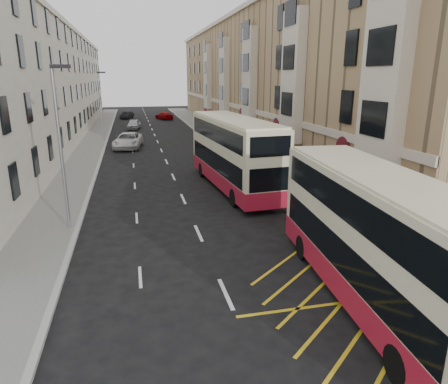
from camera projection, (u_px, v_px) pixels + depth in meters
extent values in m
plane|color=black|center=(260.00, 369.00, 10.76)|extent=(200.00, 200.00, 0.00)
cube|color=slate|center=(244.00, 153.00, 40.54)|extent=(4.00, 120.00, 0.15)
cube|color=slate|center=(84.00, 160.00, 37.19)|extent=(3.00, 120.00, 0.15)
cube|color=#9C9C97|center=(225.00, 154.00, 40.11)|extent=(0.25, 120.00, 0.15)
cube|color=#9C9C97|center=(101.00, 160.00, 37.52)|extent=(0.25, 120.00, 0.15)
cube|color=tan|center=(263.00, 77.00, 54.48)|extent=(10.00, 79.00, 15.00)
cube|color=beige|center=(227.00, 104.00, 54.37)|extent=(0.18, 79.00, 0.50)
cube|color=beige|center=(227.00, 17.00, 51.29)|extent=(0.40, 79.00, 0.50)
cube|color=beige|center=(385.00, 79.00, 20.11)|extent=(0.80, 3.20, 10.00)
cube|color=beige|center=(293.00, 78.00, 31.34)|extent=(0.80, 3.20, 10.00)
cube|color=beige|center=(249.00, 77.00, 42.57)|extent=(0.80, 3.20, 10.00)
cube|color=beige|center=(224.00, 77.00, 53.80)|extent=(0.80, 3.20, 10.00)
cube|color=beige|center=(208.00, 77.00, 65.02)|extent=(0.80, 3.20, 10.00)
cube|color=#55111D|center=(341.00, 172.00, 25.54)|extent=(0.20, 1.60, 3.00)
cube|color=#55111D|center=(276.00, 143.00, 36.77)|extent=(0.20, 1.60, 3.00)
cube|color=#55111D|center=(241.00, 127.00, 47.99)|extent=(0.20, 1.60, 3.00)
cube|color=#55111D|center=(220.00, 118.00, 59.22)|extent=(0.20, 1.60, 3.00)
cube|color=#55111D|center=(205.00, 111.00, 70.45)|extent=(0.20, 1.60, 3.00)
cube|color=beige|center=(40.00, 86.00, 48.60)|extent=(9.00, 79.00, 13.00)
cube|color=beige|center=(74.00, 29.00, 47.77)|extent=(0.30, 79.00, 0.50)
cylinder|color=red|center=(405.00, 279.00, 14.27)|extent=(0.06, 0.06, 1.00)
cylinder|color=red|center=(356.00, 243.00, 17.31)|extent=(0.06, 0.06, 1.00)
cylinder|color=red|center=(322.00, 218.00, 20.35)|extent=(0.06, 0.06, 1.00)
cube|color=red|center=(357.00, 233.00, 17.18)|extent=(0.05, 6.50, 0.06)
cube|color=red|center=(357.00, 242.00, 17.30)|extent=(0.05, 6.50, 0.06)
cylinder|color=gray|center=(61.00, 150.00, 19.45)|extent=(0.16, 0.16, 8.00)
cube|color=black|center=(60.00, 66.00, 18.45)|extent=(0.90, 0.18, 0.18)
cylinder|color=gray|center=(101.00, 106.00, 47.52)|extent=(0.16, 0.16, 8.00)
cube|color=black|center=(101.00, 72.00, 46.52)|extent=(0.90, 0.18, 0.18)
cube|color=beige|center=(377.00, 238.00, 13.31)|extent=(3.55, 11.69, 4.13)
cube|color=#A6152C|center=(372.00, 280.00, 13.76)|extent=(3.58, 11.72, 0.94)
cube|color=black|center=(375.00, 251.00, 13.45)|extent=(3.51, 10.77, 1.15)
cube|color=black|center=(381.00, 201.00, 12.95)|extent=(3.51, 10.77, 1.05)
cube|color=beige|center=(384.00, 176.00, 12.72)|extent=(3.41, 11.22, 0.13)
cube|color=black|center=(314.00, 200.00, 18.89)|extent=(2.22, 0.27, 1.36)
cube|color=black|center=(317.00, 155.00, 18.29)|extent=(1.83, 0.23, 0.47)
cylinder|color=black|center=(303.00, 247.00, 17.18)|extent=(0.38, 1.07, 1.05)
cylinder|color=black|center=(355.00, 244.00, 17.51)|extent=(0.38, 1.07, 1.05)
cylinder|color=black|center=(399.00, 365.00, 10.18)|extent=(0.38, 1.07, 1.05)
cube|color=beige|center=(234.00, 152.00, 27.47)|extent=(3.73, 12.48, 4.42)
cube|color=#A6152C|center=(233.00, 176.00, 27.95)|extent=(3.77, 12.52, 1.01)
cube|color=black|center=(234.00, 159.00, 27.62)|extent=(3.70, 11.50, 1.23)
cube|color=black|center=(234.00, 132.00, 27.09)|extent=(3.70, 11.50, 1.12)
cube|color=beige|center=(234.00, 119.00, 26.84)|extent=(3.58, 11.98, 0.13)
cube|color=black|center=(210.00, 145.00, 33.22)|extent=(2.38, 0.27, 1.45)
cube|color=black|center=(210.00, 117.00, 32.58)|extent=(1.96, 0.24, 0.50)
cube|color=black|center=(269.00, 180.00, 21.99)|extent=(2.38, 0.27, 1.34)
cylinder|color=black|center=(202.00, 170.00, 31.29)|extent=(0.40, 1.14, 1.12)
cylinder|color=black|center=(233.00, 168.00, 32.01)|extent=(0.40, 1.14, 1.12)
cylinder|color=black|center=(235.00, 198.00, 24.07)|extent=(0.40, 1.14, 1.12)
cylinder|color=black|center=(273.00, 194.00, 24.80)|extent=(0.40, 1.14, 1.12)
imported|color=black|center=(445.00, 241.00, 16.35)|extent=(1.02, 0.84, 1.91)
imported|color=black|center=(384.00, 231.00, 17.96)|extent=(0.95, 0.80, 1.53)
imported|color=silver|center=(128.00, 141.00, 43.76)|extent=(3.58, 6.31, 1.66)
imported|color=#B1B5BA|center=(134.00, 124.00, 59.36)|extent=(2.29, 4.43, 1.44)
imported|color=black|center=(127.00, 115.00, 74.22)|extent=(2.66, 4.29, 1.33)
imported|color=#940204|center=(164.00, 116.00, 72.96)|extent=(3.39, 5.11, 1.38)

